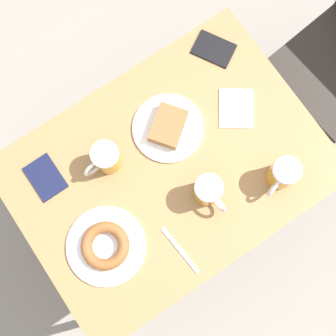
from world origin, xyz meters
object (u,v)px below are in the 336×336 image
plate_with_donut (106,246)px  beer_mug_right (283,174)px  plate_with_cake (168,127)px  fork (180,250)px  passport_near_edge (214,49)px  beer_mug_left (208,191)px  napkin_folded (236,108)px  passport_far_edge (45,177)px  beer_mug_center (106,158)px

plate_with_donut → beer_mug_right: size_ratio=1.97×
plate_with_donut → plate_with_cake: bearing=119.0°
beer_mug_right → fork: beer_mug_right is taller
passport_near_edge → fork: bearing=-44.1°
plate_with_donut → passport_near_edge: 0.70m
beer_mug_right → fork: (0.01, -0.37, -0.06)m
beer_mug_left → fork: size_ratio=0.73×
plate_with_cake → beer_mug_left: size_ratio=1.80×
napkin_folded → fork: (0.26, -0.39, -0.00)m
napkin_folded → passport_far_edge: (-0.15, -0.61, 0.00)m
beer_mug_right → passport_near_edge: (-0.45, 0.08, -0.05)m
plate_with_cake → napkin_folded: 0.22m
beer_mug_center → fork: bearing=5.5°
plate_with_cake → beer_mug_center: beer_mug_center is taller
beer_mug_left → beer_mug_center: size_ratio=1.00×
plate_with_cake → napkin_folded: size_ratio=1.33×
beer_mug_center → passport_far_edge: bearing=-110.2°
beer_mug_right → passport_far_edge: 0.71m
beer_mug_left → passport_near_edge: (-0.37, 0.29, -0.05)m
passport_far_edge → passport_near_edge: bearing=94.7°
plate_with_donut → beer_mug_left: beer_mug_left is taller
plate_with_donut → napkin_folded: size_ratio=1.42×
plate_with_cake → passport_far_edge: plate_with_cake is taller
beer_mug_right → beer_mug_left: bearing=-111.2°
napkin_folded → fork: size_ratio=0.99×
plate_with_donut → fork: (0.13, 0.17, -0.02)m
napkin_folded → passport_near_edge: (-0.20, 0.06, 0.00)m
beer_mug_left → beer_mug_right: size_ratio=1.03×
plate_with_donut → napkin_folded: plate_with_donut is taller
beer_mug_left → fork: bearing=-60.1°
plate_with_cake → passport_near_edge: bearing=116.8°
plate_with_cake → fork: bearing=-28.7°
plate_with_cake → beer_mug_left: (0.23, -0.02, 0.04)m
beer_mug_center → napkin_folded: (0.08, 0.42, -0.06)m
plate_with_cake → plate_with_donut: bearing=-61.0°
napkin_folded → fork: 0.47m
plate_with_donut → passport_far_edge: (-0.28, -0.04, -0.01)m
beer_mug_left → beer_mug_center: 0.31m
fork → napkin_folded: bearing=123.7°
plate_with_donut → napkin_folded: (-0.13, 0.56, -0.01)m
plate_with_cake → fork: plate_with_cake is taller
plate_with_cake → beer_mug_center: size_ratio=1.80×
passport_near_edge → passport_far_edge: same height
fork → passport_near_edge: 0.64m
beer_mug_right → napkin_folded: 0.26m
plate_with_donut → beer_mug_center: (-0.21, 0.14, 0.04)m
passport_near_edge → napkin_folded: bearing=-15.8°
beer_mug_left → beer_mug_right: bearing=68.8°
beer_mug_right → beer_mug_center: bearing=-129.4°
beer_mug_left → passport_far_edge: (-0.31, -0.38, -0.05)m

